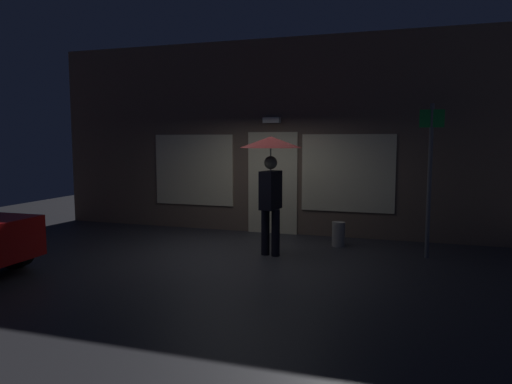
# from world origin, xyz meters

# --- Properties ---
(ground_plane) EXTENTS (18.00, 18.00, 0.00)m
(ground_plane) POSITION_xyz_m (0.00, 0.00, 0.00)
(ground_plane) COLOR #2D2D33
(building_facade) EXTENTS (10.42, 0.48, 4.17)m
(building_facade) POSITION_xyz_m (-0.00, 2.35, 2.07)
(building_facade) COLOR brown
(building_facade) RESTS_ON ground
(person_with_umbrella) EXTENTS (1.08, 1.08, 2.10)m
(person_with_umbrella) POSITION_xyz_m (0.54, 0.20, 1.64)
(person_with_umbrella) COLOR black
(person_with_umbrella) RESTS_ON ground
(street_sign_post) EXTENTS (0.40, 0.07, 2.64)m
(street_sign_post) POSITION_xyz_m (3.16, 0.86, 1.49)
(street_sign_post) COLOR #595B60
(street_sign_post) RESTS_ON ground
(sidewalk_bollard) EXTENTS (0.24, 0.24, 0.47)m
(sidewalk_bollard) POSITION_xyz_m (1.57, 1.31, 0.23)
(sidewalk_bollard) COLOR #9E998E
(sidewalk_bollard) RESTS_ON ground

